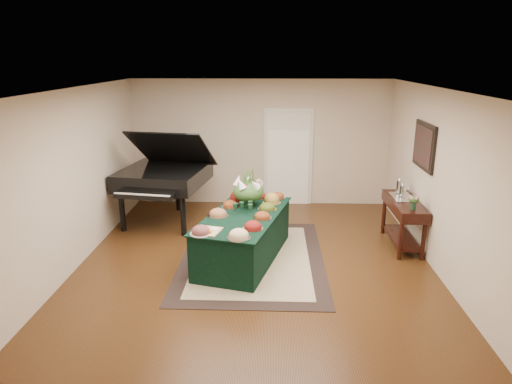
{
  "coord_description": "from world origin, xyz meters",
  "views": [
    {
      "loc": [
        0.26,
        -6.72,
        3.15
      ],
      "look_at": [
        0.0,
        0.3,
        1.05
      ],
      "focal_mm": 32.0,
      "sensor_mm": 36.0,
      "label": 1
    }
  ],
  "objects_px": {
    "mahogany_sideboard": "(404,211)",
    "grand_piano": "(164,176)",
    "buffet_table": "(244,237)",
    "floral_centerpiece": "(248,188)"
  },
  "relations": [
    {
      "from": "grand_piano",
      "to": "buffet_table",
      "type": "bearing_deg",
      "value": -45.51
    },
    {
      "from": "buffet_table",
      "to": "mahogany_sideboard",
      "type": "height_order",
      "value": "mahogany_sideboard"
    },
    {
      "from": "floral_centerpiece",
      "to": "mahogany_sideboard",
      "type": "relative_size",
      "value": 0.39
    },
    {
      "from": "mahogany_sideboard",
      "to": "grand_piano",
      "type": "bearing_deg",
      "value": 166.44
    },
    {
      "from": "buffet_table",
      "to": "floral_centerpiece",
      "type": "distance_m",
      "value": 0.81
    },
    {
      "from": "mahogany_sideboard",
      "to": "floral_centerpiece",
      "type": "bearing_deg",
      "value": -175.77
    },
    {
      "from": "floral_centerpiece",
      "to": "mahogany_sideboard",
      "type": "xyz_separation_m",
      "value": [
        2.63,
        0.19,
        -0.43
      ]
    },
    {
      "from": "buffet_table",
      "to": "grand_piano",
      "type": "relative_size",
      "value": 1.19
    },
    {
      "from": "floral_centerpiece",
      "to": "mahogany_sideboard",
      "type": "bearing_deg",
      "value": 4.23
    },
    {
      "from": "buffet_table",
      "to": "grand_piano",
      "type": "xyz_separation_m",
      "value": [
        -1.64,
        1.67,
        0.55
      ]
    }
  ]
}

